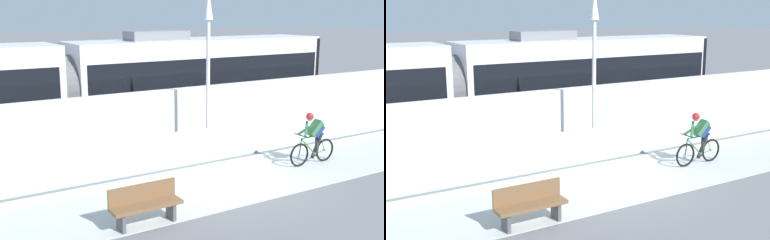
# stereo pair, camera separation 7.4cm
# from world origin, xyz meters

# --- Properties ---
(ground_plane) EXTENTS (200.00, 200.00, 0.00)m
(ground_plane) POSITION_xyz_m (0.00, 0.00, 0.00)
(ground_plane) COLOR slate
(bike_path_deck) EXTENTS (32.00, 3.20, 0.01)m
(bike_path_deck) POSITION_xyz_m (0.00, 0.00, 0.01)
(bike_path_deck) COLOR beige
(bike_path_deck) RESTS_ON ground
(glass_parapet) EXTENTS (32.00, 0.05, 1.07)m
(glass_parapet) POSITION_xyz_m (0.00, 1.85, 0.54)
(glass_parapet) COLOR silver
(glass_parapet) RESTS_ON ground
(concrete_barrier_wall) EXTENTS (32.00, 0.36, 2.04)m
(concrete_barrier_wall) POSITION_xyz_m (0.00, 3.65, 1.02)
(concrete_barrier_wall) COLOR silver
(concrete_barrier_wall) RESTS_ON ground
(tram_rail_near) EXTENTS (32.00, 0.08, 0.01)m
(tram_rail_near) POSITION_xyz_m (0.00, 6.13, 0.00)
(tram_rail_near) COLOR #595654
(tram_rail_near) RESTS_ON ground
(tram_rail_far) EXTENTS (32.00, 0.08, 0.01)m
(tram_rail_far) POSITION_xyz_m (0.00, 7.57, 0.00)
(tram_rail_far) COLOR #595654
(tram_rail_far) RESTS_ON ground
(tram) EXTENTS (22.56, 2.54, 3.81)m
(tram) POSITION_xyz_m (-2.43, 6.85, 1.89)
(tram) COLOR silver
(tram) RESTS_ON ground
(cyclist_on_bike) EXTENTS (1.77, 0.58, 1.61)m
(cyclist_on_bike) POSITION_xyz_m (3.09, 0.00, 0.78)
(cyclist_on_bike) COLOR black
(cyclist_on_bike) RESTS_ON ground
(lamp_post_antenna) EXTENTS (0.28, 0.28, 5.20)m
(lamp_post_antenna) POSITION_xyz_m (0.69, 2.15, 3.29)
(lamp_post_antenna) COLOR gray
(lamp_post_antenna) RESTS_ON ground
(bench) EXTENTS (1.60, 0.45, 0.89)m
(bench) POSITION_xyz_m (-3.15, -1.29, 0.48)
(bench) COLOR brown
(bench) RESTS_ON ground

